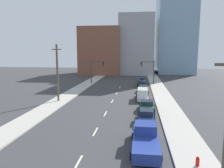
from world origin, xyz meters
name	(u,v)px	position (x,y,z in m)	size (l,w,h in m)	color
sidewalk_left	(91,81)	(-8.58, 49.90, 0.08)	(3.27, 99.79, 0.16)	#ADA89E
sidewalk_right	(156,82)	(8.58, 49.90, 0.08)	(3.27, 99.79, 0.16)	#ADA89E
lane_stripe_at_7m	(78,163)	(0.00, 7.02, 0.00)	(0.16, 2.40, 0.01)	beige
lane_stripe_at_13m	(95,132)	(0.00, 13.40, 0.00)	(0.16, 2.40, 0.01)	beige
lane_stripe_at_20m	(105,113)	(0.00, 20.00, 0.00)	(0.16, 2.40, 0.01)	beige
lane_stripe_at_27m	(112,101)	(0.00, 27.25, 0.00)	(0.16, 2.40, 0.01)	beige
lane_stripe_at_34m	(117,93)	(0.00, 34.28, 0.00)	(0.16, 2.40, 0.01)	beige
lane_stripe_at_41m	(120,87)	(0.00, 41.39, 0.00)	(0.16, 2.40, 0.01)	beige
building_brick_left	(102,51)	(-9.40, 71.77, 8.20)	(14.00, 16.00, 16.41)	brown
building_office_center	(137,45)	(3.10, 75.77, 10.37)	(12.00, 20.00, 20.73)	#99999E
building_glass_right	(175,25)	(17.36, 79.77, 17.96)	(13.00, 20.00, 35.91)	#7A9EB7
traffic_signal_left	(95,69)	(-6.85, 46.40, 3.82)	(3.36, 0.35, 6.00)	#38383D
traffic_signal_right	(150,69)	(6.92, 46.40, 3.82)	(3.36, 0.35, 6.00)	#38383D
utility_pole_left_mid	(57,73)	(-8.67, 25.89, 4.73)	(1.60, 0.32, 9.22)	brown
fire_hydrant	(198,162)	(8.50, 7.41, 0.41)	(0.26, 0.26, 0.84)	red
pickup_truck_blue	(145,139)	(4.95, 10.16, 0.78)	(2.39, 6.32, 1.93)	navy
sedan_navy	(146,116)	(5.25, 17.45, 0.65)	(2.22, 4.52, 1.41)	#141E47
sedan_green	(147,106)	(5.48, 22.39, 0.63)	(2.27, 4.28, 1.37)	#1E6033
box_truck_silver	(143,94)	(4.95, 29.13, 0.91)	(2.20, 5.86, 1.91)	#B2B2BC
sedan_yellow	(143,89)	(5.20, 36.15, 0.62)	(2.09, 4.30, 1.36)	gold
sedan_black	(142,84)	(5.01, 42.82, 0.65)	(2.32, 4.75, 1.41)	black
sedan_gray	(142,81)	(5.04, 48.10, 0.69)	(2.00, 4.63, 1.53)	slate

